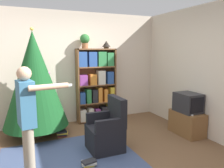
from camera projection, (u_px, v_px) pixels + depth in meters
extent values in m
plane|color=brown|center=(98.00, 160.00, 3.44)|extent=(14.00, 14.00, 0.00)
cube|color=beige|center=(67.00, 68.00, 5.12)|extent=(8.00, 0.10, 2.60)
cube|color=beige|center=(212.00, 72.00, 4.16)|extent=(0.10, 8.00, 2.60)
cube|color=#3D4C70|center=(73.00, 163.00, 3.35)|extent=(2.10, 2.00, 0.01)
cube|color=brown|center=(78.00, 87.00, 5.07)|extent=(0.03, 0.26, 1.76)
cube|color=brown|center=(114.00, 84.00, 5.43)|extent=(0.03, 0.26, 1.76)
cube|color=brown|center=(96.00, 49.00, 5.12)|extent=(0.95, 0.26, 0.03)
cube|color=brown|center=(95.00, 85.00, 5.36)|extent=(0.95, 0.01, 1.76)
cube|color=brown|center=(97.00, 119.00, 5.38)|extent=(0.92, 0.26, 0.03)
cube|color=beige|center=(83.00, 115.00, 5.21)|extent=(0.15, 0.24, 0.27)
cube|color=beige|center=(90.00, 114.00, 5.28)|extent=(0.12, 0.23, 0.30)
cube|color=#843889|center=(97.00, 114.00, 5.33)|extent=(0.12, 0.19, 0.26)
cube|color=#232328|center=(104.00, 112.00, 5.41)|extent=(0.15, 0.23, 0.30)
cube|color=gold|center=(110.00, 110.00, 5.48)|extent=(0.12, 0.24, 0.36)
cube|color=brown|center=(96.00, 102.00, 5.32)|extent=(0.92, 0.26, 0.03)
cube|color=#284C93|center=(82.00, 98.00, 5.12)|extent=(0.12, 0.19, 0.26)
cube|color=#2D7A42|center=(88.00, 96.00, 5.19)|extent=(0.10, 0.24, 0.33)
cube|color=#232328|center=(94.00, 96.00, 5.24)|extent=(0.13, 0.21, 0.31)
cube|color=orange|center=(99.00, 95.00, 5.29)|extent=(0.10, 0.21, 0.35)
cube|color=orange|center=(105.00, 95.00, 5.35)|extent=(0.09, 0.21, 0.31)
cube|color=gold|center=(111.00, 94.00, 5.42)|extent=(0.09, 0.23, 0.34)
cube|color=brown|center=(96.00, 85.00, 5.25)|extent=(0.92, 0.26, 0.03)
cube|color=#843889|center=(83.00, 80.00, 5.08)|extent=(0.18, 0.24, 0.24)
cube|color=orange|center=(92.00, 79.00, 5.18)|extent=(0.16, 0.24, 0.25)
cube|color=beige|center=(101.00, 77.00, 5.24)|extent=(0.18, 0.20, 0.33)
cube|color=#284C93|center=(109.00, 78.00, 5.32)|extent=(0.16, 0.18, 0.30)
cube|color=brown|center=(96.00, 67.00, 5.18)|extent=(0.92, 0.26, 0.03)
cube|color=#284C93|center=(82.00, 59.00, 4.98)|extent=(0.19, 0.19, 0.34)
cube|color=#284C93|center=(92.00, 59.00, 5.09)|extent=(0.19, 0.21, 0.34)
cube|color=#2D7A42|center=(101.00, 59.00, 5.17)|extent=(0.20, 0.20, 0.34)
cube|color=#2D7A42|center=(109.00, 59.00, 5.28)|extent=(0.16, 0.24, 0.32)
cube|color=brown|center=(187.00, 123.00, 4.49)|extent=(0.40, 0.71, 0.47)
cube|color=#28282D|center=(188.00, 103.00, 4.42)|extent=(0.40, 0.50, 0.39)
cube|color=black|center=(197.00, 105.00, 4.19)|extent=(0.33, 0.01, 0.30)
cube|color=white|center=(190.00, 115.00, 4.21)|extent=(0.04, 0.12, 0.02)
cylinder|color=#4C3323|center=(38.00, 133.00, 4.44)|extent=(0.36, 0.36, 0.10)
cylinder|color=brown|center=(37.00, 128.00, 4.42)|extent=(0.08, 0.08, 0.12)
cone|color=#14471E|center=(35.00, 79.00, 4.27)|extent=(1.26, 1.26, 1.87)
sphere|color=red|center=(36.00, 61.00, 4.40)|extent=(0.07, 0.07, 0.07)
sphere|color=silver|center=(10.00, 112.00, 4.06)|extent=(0.04, 0.04, 0.04)
sphere|color=red|center=(22.00, 74.00, 4.29)|extent=(0.04, 0.04, 0.04)
sphere|color=#B74C93|center=(48.00, 73.00, 4.35)|extent=(0.07, 0.07, 0.07)
sphere|color=#335BB2|center=(37.00, 74.00, 4.52)|extent=(0.05, 0.05, 0.05)
sphere|color=silver|center=(22.00, 76.00, 4.33)|extent=(0.07, 0.07, 0.07)
sphere|color=gold|center=(33.00, 51.00, 4.30)|extent=(0.06, 0.06, 0.06)
sphere|color=#E5CC4C|center=(32.00, 29.00, 4.12)|extent=(0.07, 0.07, 0.07)
cube|color=black|center=(105.00, 138.00, 3.78)|extent=(0.56, 0.56, 0.42)
cube|color=black|center=(117.00, 111.00, 3.80)|extent=(0.12, 0.56, 0.50)
cube|color=black|center=(100.00, 117.00, 3.95)|extent=(0.50, 0.08, 0.20)
cube|color=black|center=(110.00, 125.00, 3.51)|extent=(0.50, 0.08, 0.20)
cylinder|color=#9E937F|center=(28.00, 151.00, 2.91)|extent=(0.11, 0.11, 0.77)
cylinder|color=#9E937F|center=(31.00, 157.00, 2.75)|extent=(0.11, 0.11, 0.77)
cube|color=teal|center=(26.00, 104.00, 2.73)|extent=(0.23, 0.34, 0.58)
cylinder|color=#DBAD89|center=(23.00, 103.00, 2.90)|extent=(0.07, 0.07, 0.46)
cylinder|color=#DBAD89|center=(49.00, 87.00, 2.65)|extent=(0.49, 0.14, 0.07)
cube|color=white|center=(68.00, 85.00, 2.78)|extent=(0.11, 0.05, 0.03)
sphere|color=#DBAD89|center=(24.00, 74.00, 2.67)|extent=(0.18, 0.18, 0.18)
cylinder|color=#935B38|center=(85.00, 46.00, 5.00)|extent=(0.14, 0.14, 0.12)
sphere|color=#2D7033|center=(85.00, 39.00, 4.98)|extent=(0.22, 0.22, 0.22)
cylinder|color=#473828|center=(106.00, 48.00, 5.22)|extent=(0.12, 0.12, 0.04)
cone|color=black|center=(106.00, 44.00, 5.20)|extent=(0.20, 0.20, 0.14)
cube|color=#B22D28|center=(62.00, 136.00, 4.40)|extent=(0.18, 0.13, 0.03)
cube|color=#232328|center=(62.00, 134.00, 4.38)|extent=(0.21, 0.17, 0.03)
cube|color=gold|center=(62.00, 133.00, 4.39)|extent=(0.24, 0.17, 0.03)
cube|color=#232328|center=(61.00, 131.00, 4.37)|extent=(0.20, 0.16, 0.03)
cube|color=gold|center=(89.00, 165.00, 3.27)|extent=(0.16, 0.12, 0.03)
cube|color=beige|center=(89.00, 163.00, 3.29)|extent=(0.24, 0.19, 0.03)
cube|color=#232328|center=(89.00, 161.00, 3.27)|extent=(0.23, 0.17, 0.02)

